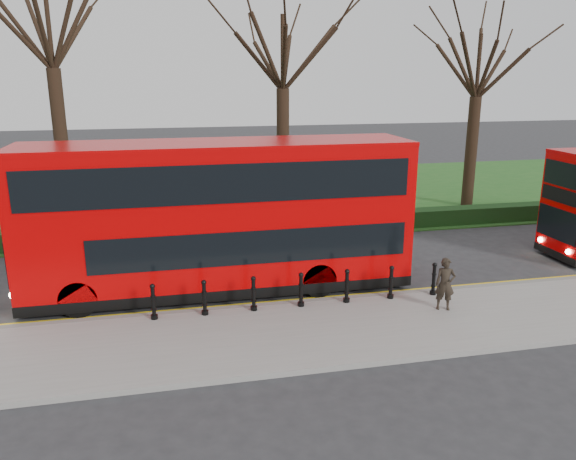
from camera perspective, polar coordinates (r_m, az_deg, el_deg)
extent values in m
plane|color=#28282B|center=(18.14, -0.15, -6.54)|extent=(120.00, 120.00, 0.00)
cube|color=gray|center=(15.45, 2.25, -10.37)|extent=(60.00, 4.00, 0.15)
cube|color=slate|center=(17.22, 0.56, -7.53)|extent=(60.00, 0.25, 0.16)
cube|color=#1D501A|center=(32.35, -5.81, 3.35)|extent=(60.00, 18.00, 0.06)
cube|color=black|center=(24.36, -3.55, 0.24)|extent=(60.00, 0.90, 0.80)
cube|color=yellow|center=(17.51, 0.34, -7.36)|extent=(60.00, 0.10, 0.01)
cube|color=yellow|center=(17.69, 0.19, -7.12)|extent=(60.00, 0.10, 0.01)
cylinder|color=black|center=(27.00, -21.96, 7.45)|extent=(0.60, 0.60, 7.07)
cylinder|color=black|center=(27.27, -0.52, 7.68)|extent=(0.60, 0.60, 6.18)
cylinder|color=black|center=(30.93, 18.09, 7.44)|extent=(0.60, 0.60, 5.73)
cylinder|color=black|center=(16.30, -13.51, -7.16)|extent=(0.15, 0.15, 1.00)
cylinder|color=black|center=(16.32, -8.49, -6.86)|extent=(0.15, 0.15, 1.00)
cylinder|color=black|center=(16.46, -3.52, -6.52)|extent=(0.15, 0.15, 1.00)
cylinder|color=black|center=(16.71, 1.33, -6.13)|extent=(0.15, 0.15, 1.00)
cylinder|color=black|center=(17.09, 6.00, -5.72)|extent=(0.15, 0.15, 1.00)
cylinder|color=black|center=(17.57, 10.42, -5.30)|extent=(0.15, 0.15, 1.00)
cylinder|color=black|center=(18.14, 14.59, -4.87)|extent=(0.15, 0.15, 1.00)
cube|color=#BA0002|center=(17.86, -6.99, 1.76)|extent=(12.05, 2.74, 4.44)
cube|color=black|center=(18.53, -6.76, -5.08)|extent=(12.07, 2.76, 0.33)
cube|color=black|center=(16.86, -3.48, -1.79)|extent=(9.64, 0.04, 1.04)
cube|color=black|center=(16.27, -6.65, 4.66)|extent=(11.39, 0.04, 1.15)
cube|color=black|center=(18.26, -26.25, 1.70)|extent=(0.06, 2.41, 0.60)
cylinder|color=black|center=(17.47, -20.53, -6.55)|extent=(1.10, 0.33, 1.10)
cylinder|color=black|center=(19.71, -19.62, -3.96)|extent=(1.10, 0.33, 1.10)
cylinder|color=black|center=(17.85, 3.14, -5.06)|extent=(1.10, 0.33, 1.10)
cylinder|color=black|center=(20.04, 1.30, -2.70)|extent=(1.10, 0.33, 1.10)
cube|color=black|center=(22.93, 25.99, 3.14)|extent=(0.06, 2.05, 0.51)
cylinder|color=black|center=(25.09, 26.74, -0.83)|extent=(0.93, 0.28, 0.93)
imported|color=black|center=(17.02, 15.68, -5.31)|extent=(0.66, 0.54, 1.56)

